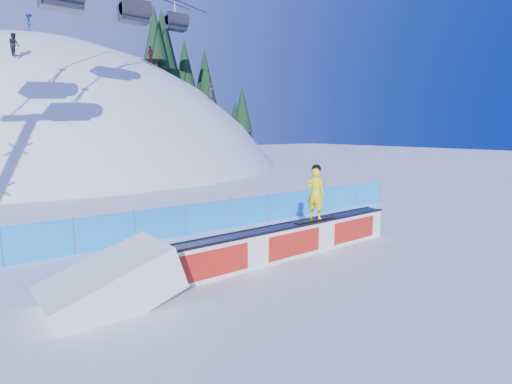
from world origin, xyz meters
TOP-DOWN VIEW (x-y plane):
  - ground at (0.00, 0.00)m, footprint 160.00×160.00m
  - snow_hill at (0.00, 42.00)m, footprint 64.00×64.00m
  - treeline at (21.04, 41.20)m, footprint 18.36×12.44m
  - safety_fence at (0.00, 4.50)m, footprint 22.05×0.05m
  - rail_box at (0.43, 0.12)m, footprint 8.99×0.88m
  - snow_ramp at (-5.18, -0.04)m, footprint 3.10×1.99m
  - snowboarder at (1.61, 0.15)m, footprint 1.77×0.72m
  - distant_skiers at (3.36, 30.91)m, footprint 18.77×11.23m

SIDE VIEW (x-z plane):
  - snow_hill at x=0.00m, z-range -50.00..14.00m
  - ground at x=0.00m, z-range 0.00..0.00m
  - snow_ramp at x=-5.18m, z-range -0.95..0.95m
  - rail_box at x=0.43m, z-range -0.01..1.07m
  - safety_fence at x=0.00m, z-range -0.05..1.25m
  - snowboarder at x=1.61m, z-range 1.06..2.90m
  - treeline at x=21.04m, z-range 0.79..21.11m
  - distant_skiers at x=3.36m, z-range 7.51..15.29m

